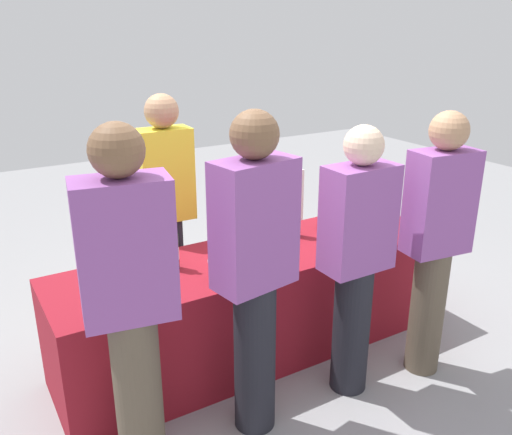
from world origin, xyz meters
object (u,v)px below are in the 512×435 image
Objects in this scene: wine_bottle_1 at (173,251)px; wine_glass_3 at (348,227)px; wine_glass_4 at (358,225)px; guest_2 at (356,256)px; wine_bottle_3 at (323,214)px; guest_3 at (436,238)px; wine_glass_1 at (214,262)px; guest_1 at (255,268)px; ice_bucket at (365,213)px; wine_glass_0 at (163,273)px; wine_bottle_2 at (296,220)px; server_pouring at (167,205)px; guest_0 at (130,299)px; wine_bottle_0 at (130,258)px; menu_board at (283,226)px; wine_glass_2 at (236,252)px.

wine_bottle_1 is 1.21m from wine_glass_3.
wine_glass_4 is 0.68m from guest_2.
wine_bottle_3 is 0.19× the size of guest_2.
wine_bottle_1 is 0.19× the size of guest_3.
guest_1 reaches higher than wine_glass_1.
wine_glass_3 is 0.09× the size of guest_3.
wine_glass_4 is 0.68× the size of ice_bucket.
wine_glass_0 is 1.63m from guest_3.
wine_glass_1 is 0.08× the size of guest_1.
wine_bottle_2 is at bearing 81.65° from guest_2.
wine_glass_3 is 0.09× the size of server_pouring.
wine_glass_4 is at bearing 2.43° from wine_glass_1.
wine_glass_0 is at bearing 68.14° from server_pouring.
wine_bottle_2 is 0.96m from guest_3.
wine_bottle_0 is at bearing 82.16° from guest_0.
wine_glass_4 is (0.35, -0.25, -0.02)m from wine_bottle_2.
menu_board is at bearing 81.72° from wine_glass_3.
guest_0 reaches higher than wine_glass_0.
server_pouring is at bearing 146.87° from wine_bottle_2.
guest_0 is at bearing 63.32° from server_pouring.
wine_glass_2 is (-0.85, -0.24, -0.01)m from wine_bottle_3.
guest_2 is at bearing -135.12° from ice_bucket.
wine_bottle_2 is at bearing 3.22° from wine_bottle_1.
server_pouring reaches higher than wine_bottle_0.
wine_bottle_3 is 0.18× the size of guest_0.
wine_glass_2 is 1.21m from guest_3.
wine_bottle_2 is 0.76m from guest_2.
wine_glass_4 is at bearing -99.91° from menu_board.
wine_bottle_1 is 0.29m from wine_glass_1.
wine_glass_0 is at bearing -166.50° from wine_bottle_2.
wine_bottle_0 is 0.27m from wine_glass_0.
wine_glass_1 is 1.01× the size of wine_glass_3.
server_pouring is 1.23m from guest_1.
server_pouring is at bearing 145.98° from wine_glass_4.
wine_bottle_1 is 1.19m from wine_bottle_3.
menu_board is (-0.17, 0.84, -0.34)m from ice_bucket.
wine_glass_0 is 1.66m from ice_bucket.
guest_0 is at bearing -146.30° from wine_glass_1.
guest_2 is at bearing 119.66° from server_pouring.
guest_2 is at bearing -34.34° from wine_bottle_0.
wine_glass_4 is at bearing 105.43° from guest_3.
server_pouring is (0.34, 0.75, 0.13)m from wine_glass_0.
server_pouring reaches higher than wine_bottle_1.
guest_3 is at bearing -81.86° from wine_glass_4.
server_pouring is (-1.31, 0.57, 0.13)m from ice_bucket.
wine_bottle_2 is 1.59m from guest_0.
server_pouring is at bearing -173.98° from menu_board.
wine_glass_1 is 0.09× the size of guest_3.
wine_bottle_3 is at bearing 64.75° from guest_2.
wine_bottle_2 is 0.25m from wine_bottle_3.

